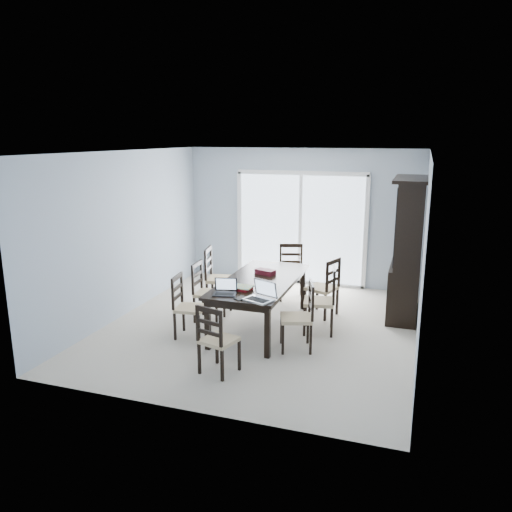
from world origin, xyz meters
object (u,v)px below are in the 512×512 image
at_px(dining_table, 261,284).
at_px(game_box, 265,272).
at_px(chair_end_near, 214,333).
at_px(cell_phone, 238,299).
at_px(chair_right_mid, 326,293).
at_px(chair_left_mid, 204,285).
at_px(chair_left_near, 184,299).
at_px(chair_right_far, 327,281).
at_px(chair_left_far, 215,271).
at_px(china_hutch, 407,250).
at_px(chair_right_near, 303,309).
at_px(laptop_silver, 258,296).
at_px(chair_end_far, 291,265).
at_px(hot_tub, 300,247).
at_px(laptop_dark, 225,291).

xyz_separation_m(dining_table, game_box, (-0.01, 0.28, 0.11)).
relative_size(chair_end_near, cell_phone, 8.97).
bearing_deg(chair_right_mid, chair_left_mid, 82.48).
distance_m(chair_left_near, chair_right_far, 2.29).
xyz_separation_m(dining_table, cell_phone, (0.02, -1.00, 0.08)).
xyz_separation_m(chair_left_far, chair_right_far, (1.87, 0.10, -0.03)).
xyz_separation_m(china_hutch, chair_right_mid, (-1.06, -1.14, -0.47)).
xyz_separation_m(chair_left_far, chair_right_mid, (1.98, -0.56, -0.02)).
height_order(dining_table, china_hutch, china_hutch).
distance_m(chair_right_near, cell_phone, 0.89).
height_order(chair_right_mid, game_box, chair_right_mid).
bearing_deg(laptop_silver, chair_end_near, -92.63).
bearing_deg(chair_end_far, chair_end_near, 70.66).
bearing_deg(chair_end_far, chair_right_far, 117.37).
bearing_deg(chair_left_near, chair_right_near, 86.73).
bearing_deg(game_box, hot_tub, 94.49).
bearing_deg(laptop_silver, cell_phone, -148.49).
bearing_deg(chair_right_far, chair_left_mid, 132.57).
distance_m(chair_end_near, laptop_dark, 0.86).
height_order(chair_right_mid, chair_end_near, chair_right_mid).
bearing_deg(china_hutch, cell_phone, -131.70).
relative_size(chair_right_far, laptop_dark, 3.22).
relative_size(china_hutch, chair_left_near, 2.11).
xyz_separation_m(chair_right_mid, chair_end_far, (-0.90, 1.45, -0.02)).
xyz_separation_m(china_hutch, chair_right_near, (-1.24, -1.83, -0.50)).
xyz_separation_m(chair_left_near, hot_tub, (0.65, 4.28, -0.09)).
relative_size(china_hutch, chair_left_mid, 2.07).
bearing_deg(hot_tub, chair_left_far, -104.17).
relative_size(chair_left_near, chair_left_mid, 0.98).
distance_m(chair_end_far, laptop_dark, 2.45).
relative_size(dining_table, chair_left_mid, 2.07).
height_order(china_hutch, chair_left_near, china_hutch).
height_order(chair_left_far, chair_end_far, chair_left_far).
xyz_separation_m(laptop_silver, game_box, (-0.29, 1.23, -0.02)).
xyz_separation_m(game_box, hot_tub, (-0.26, 3.33, -0.32)).
bearing_deg(chair_left_mid, laptop_dark, 35.86).
bearing_deg(laptop_silver, game_box, 124.84).
xyz_separation_m(chair_end_far, cell_phone, (-0.05, -2.56, 0.17)).
xyz_separation_m(laptop_dark, laptop_silver, (0.50, -0.09, 0.01)).
height_order(chair_left_far, laptop_dark, chair_left_far).
relative_size(chair_right_mid, laptop_dark, 3.33).
bearing_deg(game_box, dining_table, -87.21).
bearing_deg(game_box, chair_end_far, 86.51).
relative_size(china_hutch, cell_phone, 19.33).
xyz_separation_m(chair_end_near, game_box, (0.02, 1.94, 0.25)).
relative_size(chair_right_mid, laptop_silver, 2.66).
bearing_deg(chair_end_near, cell_phone, 100.19).
height_order(dining_table, game_box, game_box).
relative_size(dining_table, china_hutch, 1.00).
bearing_deg(chair_left_mid, game_box, 102.61).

